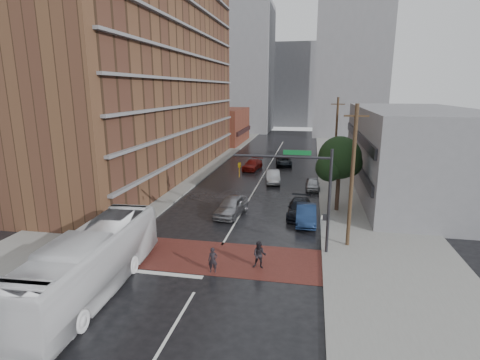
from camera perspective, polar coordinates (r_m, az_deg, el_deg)
The scene contains 24 objects.
ground at distance 25.04m, azimuth -4.15°, elevation -12.17°, with size 160.00×160.00×0.00m, color black.
crosswalk at distance 25.47m, azimuth -3.86°, elevation -11.68°, with size 14.00×5.00×0.02m, color maroon.
sidewalk_west at distance 51.06m, azimuth -9.39°, elevation 1.25°, with size 9.00×90.00×0.15m, color gray.
sidewalk_east at distance 48.28m, azimuth 17.18°, elevation 0.10°, with size 9.00×90.00×0.15m, color gray.
apartment_block at distance 50.00m, azimuth -13.25°, elevation 16.89°, with size 10.00×44.00×28.00m, color brown.
storefront_west at distance 78.19m, azimuth -2.46°, elevation 8.24°, with size 8.00×16.00×7.00m, color brown.
building_east at distance 43.50m, azimuth 24.82°, elevation 3.95°, with size 11.00×26.00×9.00m, color gray.
distant_tower_west at distance 101.84m, azimuth -0.43°, elevation 16.55°, with size 18.00×16.00×32.00m, color gray.
distant_tower_east at distance 94.33m, azimuth 16.54°, elevation 17.46°, with size 16.00×14.00×36.00m, color gray.
distant_tower_center at distance 116.88m, azimuth 8.23°, elevation 14.08°, with size 12.00×10.00×24.00m, color gray.
street_tree at distance 34.41m, azimuth 14.96°, elevation 2.89°, with size 4.20×4.10×6.90m.
signal_mast at distance 25.00m, azimuth 10.24°, elevation -0.83°, with size 6.50×0.30×7.20m.
utility_pole_near at distance 26.51m, azimuth 16.72°, elevation 0.53°, with size 1.60×0.26×10.00m.
utility_pole_far at distance 46.17m, azimuth 14.40°, elevation 6.08°, with size 1.60×0.26×10.00m.
transit_bus at distance 22.25m, azimuth -21.90°, elevation -11.69°, with size 2.93×12.51×3.48m, color white.
pedestrian_a at distance 23.29m, azimuth -4.15°, elevation -12.09°, with size 0.58×0.38×1.58m, color black.
pedestrian_b at distance 23.71m, azimuth 2.98°, elevation -11.36°, with size 0.85×0.66×1.75m, color black.
car_travel_a at distance 33.13m, azimuth -1.34°, elevation -4.00°, with size 1.99×4.94×1.68m, color #929398.
car_travel_b at distance 44.85m, azimuth 5.01°, elevation 0.53°, with size 1.57×4.50×1.48m, color #B0B4B8.
car_travel_c at distance 52.00m, azimuth 1.92°, elevation 2.35°, with size 1.93×4.75×1.38m, color maroon.
suv_travel at distance 55.27m, azimuth 6.70°, elevation 2.92°, with size 2.24×4.86×1.35m, color black.
car_parked_near at distance 31.72m, azimuth 10.03°, elevation -5.18°, with size 1.61×4.63×1.52m, color #16294E.
car_parked_mid at distance 33.33m, azimuth 9.05°, elevation -4.29°, with size 2.01×4.95×1.44m, color black.
car_parked_far at distance 42.47m, azimuth 11.00°, elevation -0.57°, with size 1.50×3.72×1.27m, color #A0A3A7.
Camera 1 is at (6.00, -21.73, 10.90)m, focal length 28.00 mm.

